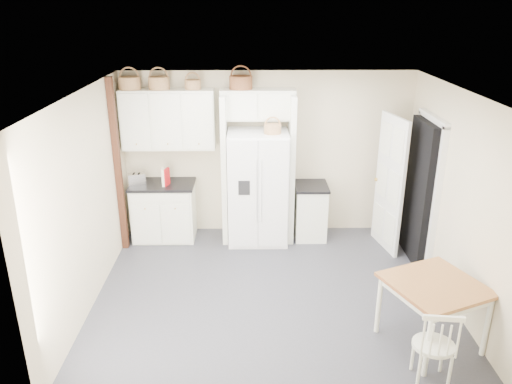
{
  "coord_description": "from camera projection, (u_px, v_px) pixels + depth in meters",
  "views": [
    {
      "loc": [
        -0.27,
        -5.59,
        3.56
      ],
      "look_at": [
        -0.2,
        0.4,
        1.27
      ],
      "focal_mm": 35.0,
      "sensor_mm": 36.0,
      "label": 1
    }
  ],
  "objects": [
    {
      "name": "upper_cabinet",
      "position": [
        168.0,
        119.0,
        7.51
      ],
      "size": [
        1.4,
        0.34,
        0.9
      ],
      "primitive_type": "cube",
      "color": "white",
      "rests_on": "wall_back"
    },
    {
      "name": "toaster",
      "position": [
        137.0,
        179.0,
        7.65
      ],
      "size": [
        0.29,
        0.21,
        0.18
      ],
      "primitive_type": "cube",
      "rotation": [
        0.0,
        0.0,
        0.27
      ],
      "color": "silver",
      "rests_on": "counter_left"
    },
    {
      "name": "cookbook_cream",
      "position": [
        163.0,
        177.0,
        7.61
      ],
      "size": [
        0.07,
        0.18,
        0.27
      ],
      "primitive_type": "cube",
      "rotation": [
        0.0,
        0.0,
        0.16
      ],
      "color": "beige",
      "rests_on": "counter_left"
    },
    {
      "name": "bridge_cabinet",
      "position": [
        258.0,
        104.0,
        7.44
      ],
      "size": [
        1.12,
        0.34,
        0.45
      ],
      "primitive_type": "cube",
      "color": "white",
      "rests_on": "wall_back"
    },
    {
      "name": "wall_right",
      "position": [
        457.0,
        200.0,
        6.06
      ],
      "size": [
        0.0,
        4.0,
        4.0
      ],
      "primitive_type": "plane",
      "rotation": [
        1.57,
        0.0,
        -1.57
      ],
      "color": "beige",
      "rests_on": "floor"
    },
    {
      "name": "wall_left",
      "position": [
        86.0,
        202.0,
        6.0
      ],
      "size": [
        0.0,
        4.0,
        4.0
      ],
      "primitive_type": "plane",
      "rotation": [
        1.57,
        0.0,
        1.57
      ],
      "color": "beige",
      "rests_on": "floor"
    },
    {
      "name": "base_cab_left",
      "position": [
        164.0,
        212.0,
        7.91
      ],
      "size": [
        0.95,
        0.6,
        0.88
      ],
      "primitive_type": "cube",
      "color": "white",
      "rests_on": "floor"
    },
    {
      "name": "windsor_chair",
      "position": [
        434.0,
        345.0,
        4.87
      ],
      "size": [
        0.45,
        0.42,
        0.84
      ],
      "primitive_type": "cube",
      "rotation": [
        0.0,
        0.0,
        -0.11
      ],
      "color": "white",
      "rests_on": "floor"
    },
    {
      "name": "base_cab_right",
      "position": [
        310.0,
        212.0,
        7.94
      ],
      "size": [
        0.48,
        0.58,
        0.84
      ],
      "primitive_type": "cube",
      "color": "white",
      "rests_on": "floor"
    },
    {
      "name": "counter_right",
      "position": [
        311.0,
        186.0,
        7.78
      ],
      "size": [
        0.52,
        0.61,
        0.04
      ],
      "primitive_type": "cube",
      "color": "black",
      "rests_on": "base_cab_right"
    },
    {
      "name": "trim_post",
      "position": [
        118.0,
        167.0,
        7.27
      ],
      "size": [
        0.09,
        0.09,
        2.6
      ],
      "primitive_type": "cube",
      "color": "black",
      "rests_on": "floor"
    },
    {
      "name": "ceiling",
      "position": [
        274.0,
        93.0,
        5.57
      ],
      "size": [
        4.5,
        4.5,
        0.0
      ],
      "primitive_type": "plane",
      "color": "white",
      "rests_on": "wall_back"
    },
    {
      "name": "floor",
      "position": [
        271.0,
        294.0,
        6.5
      ],
      "size": [
        4.5,
        4.5,
        0.0
      ],
      "primitive_type": "plane",
      "color": "#383940",
      "rests_on": "ground"
    },
    {
      "name": "basket_fridge_b",
      "position": [
        273.0,
        129.0,
        7.26
      ],
      "size": [
        0.25,
        0.25,
        0.13
      ],
      "primitive_type": "cylinder",
      "color": "olive",
      "rests_on": "refrigerator"
    },
    {
      "name": "refrigerator",
      "position": [
        258.0,
        187.0,
        7.69
      ],
      "size": [
        0.91,
        0.73,
        1.76
      ],
      "primitive_type": "cube",
      "color": "white",
      "rests_on": "floor"
    },
    {
      "name": "counter_left",
      "position": [
        162.0,
        184.0,
        7.74
      ],
      "size": [
        0.99,
        0.64,
        0.04
      ],
      "primitive_type": "cube",
      "color": "black",
      "rests_on": "base_cab_left"
    },
    {
      "name": "doorway_void",
      "position": [
        421.0,
        192.0,
        7.09
      ],
      "size": [
        0.18,
        0.85,
        2.05
      ],
      "primitive_type": "cube",
      "color": "black",
      "rests_on": "floor"
    },
    {
      "name": "dining_table",
      "position": [
        431.0,
        314.0,
        5.43
      ],
      "size": [
        1.2,
        1.2,
        0.76
      ],
      "primitive_type": "cube",
      "rotation": [
        0.0,
        0.0,
        0.4
      ],
      "color": "brown",
      "rests_on": "floor"
    },
    {
      "name": "cookbook_red",
      "position": [
        167.0,
        177.0,
        7.61
      ],
      "size": [
        0.08,
        0.18,
        0.26
      ],
      "primitive_type": "cube",
      "rotation": [
        0.0,
        0.0,
        -0.25
      ],
      "color": "red",
      "rests_on": "counter_left"
    },
    {
      "name": "basket_bridge_a",
      "position": [
        241.0,
        83.0,
        7.32
      ],
      "size": [
        0.34,
        0.34,
        0.19
      ],
      "primitive_type": "cylinder",
      "color": "brown",
      "rests_on": "bridge_cabinet"
    },
    {
      "name": "basket_upper_c",
      "position": [
        193.0,
        84.0,
        7.33
      ],
      "size": [
        0.24,
        0.24,
        0.14
      ],
      "primitive_type": "cylinder",
      "color": "olive",
      "rests_on": "upper_cabinet"
    },
    {
      "name": "basket_upper_a",
      "position": [
        130.0,
        83.0,
        7.31
      ],
      "size": [
        0.32,
        0.32,
        0.18
      ],
      "primitive_type": "cylinder",
      "color": "olive",
      "rests_on": "upper_cabinet"
    },
    {
      "name": "wall_back",
      "position": [
        267.0,
        154.0,
        7.9
      ],
      "size": [
        4.5,
        0.0,
        4.5
      ],
      "primitive_type": "plane",
      "rotation": [
        1.57,
        0.0,
        0.0
      ],
      "color": "beige",
      "rests_on": "floor"
    },
    {
      "name": "fridge_panel_left",
      "position": [
        225.0,
        169.0,
        7.66
      ],
      "size": [
        0.08,
        0.6,
        2.3
      ],
      "primitive_type": "cube",
      "color": "white",
      "rests_on": "floor"
    },
    {
      "name": "fridge_panel_right",
      "position": [
        291.0,
        169.0,
        7.68
      ],
      "size": [
        0.08,
        0.6,
        2.3
      ],
      "primitive_type": "cube",
      "color": "white",
      "rests_on": "floor"
    },
    {
      "name": "basket_upper_b",
      "position": [
        159.0,
        83.0,
        7.31
      ],
      "size": [
        0.31,
        0.31,
        0.18
      ],
      "primitive_type": "cylinder",
      "color": "olive",
      "rests_on": "upper_cabinet"
    },
    {
      "name": "door_slab",
      "position": [
        389.0,
        184.0,
        7.4
      ],
      "size": [
        0.21,
        0.79,
        2.05
      ],
      "primitive_type": "cube",
      "rotation": [
        0.0,
        0.0,
        -1.36
      ],
      "color": "white",
      "rests_on": "floor"
    }
  ]
}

